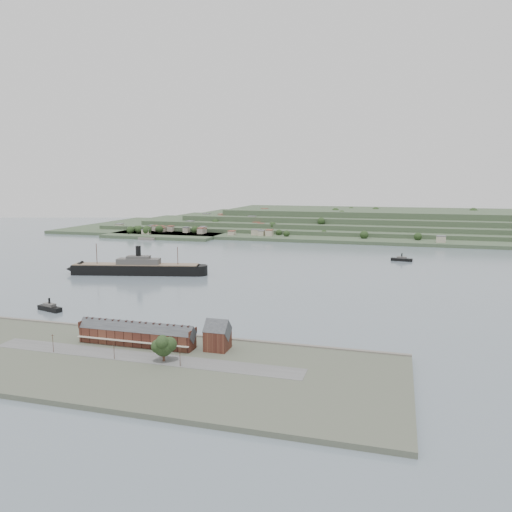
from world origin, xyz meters
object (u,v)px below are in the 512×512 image
(gabled_building, at_px, (217,336))
(tugboat, at_px, (50,308))
(terrace_row, at_px, (137,334))
(steamship, at_px, (133,268))
(fig_tree, at_px, (164,346))

(gabled_building, height_order, tugboat, gabled_building)
(terrace_row, xyz_separation_m, gabled_building, (37.50, 4.02, 1.34))
(gabled_building, bearing_deg, steamship, 130.06)
(terrace_row, bearing_deg, tugboat, 151.28)
(gabled_building, distance_m, steamship, 203.41)
(terrace_row, height_order, fig_tree, fig_tree)
(steamship, height_order, fig_tree, steamship)
(tugboat, bearing_deg, gabled_building, -18.97)
(terrace_row, bearing_deg, steamship, 120.32)
(tugboat, bearing_deg, fig_tree, -30.49)
(gabled_building, height_order, steamship, steamship)
(terrace_row, bearing_deg, fig_tree, -36.76)
(terrace_row, bearing_deg, gabled_building, 6.12)
(steamship, bearing_deg, tugboat, -84.68)
(gabled_building, relative_size, steamship, 0.12)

